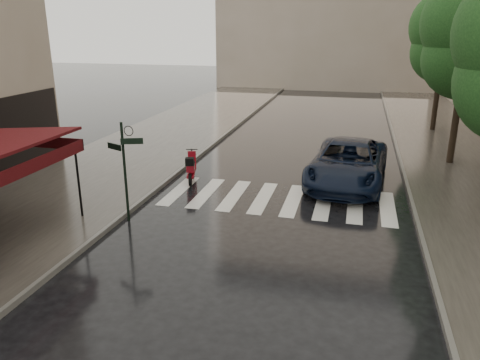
% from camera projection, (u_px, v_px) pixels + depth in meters
% --- Properties ---
extents(ground, '(120.00, 120.00, 0.00)m').
position_uv_depth(ground, '(117.00, 272.00, 11.47)').
color(ground, black).
rests_on(ground, ground).
extents(sidewalk_near, '(6.00, 60.00, 0.12)m').
position_uv_depth(sidewalk_near, '(151.00, 145.00, 23.54)').
color(sidewalk_near, '#38332D').
rests_on(sidewalk_near, ground).
extents(sidewalk_far, '(5.50, 60.00, 0.12)m').
position_uv_depth(sidewalk_far, '(468.00, 165.00, 20.14)').
color(sidewalk_far, '#38332D').
rests_on(sidewalk_far, ground).
extents(curb_near, '(0.12, 60.00, 0.16)m').
position_uv_depth(curb_near, '(209.00, 148.00, 22.83)').
color(curb_near, '#595651').
rests_on(curb_near, ground).
extents(curb_far, '(0.12, 60.00, 0.16)m').
position_uv_depth(curb_far, '(400.00, 160.00, 20.78)').
color(curb_far, '#595651').
rests_on(curb_far, ground).
extents(crosswalk, '(7.85, 3.20, 0.01)m').
position_uv_depth(crosswalk, '(278.00, 199.00, 16.31)').
color(crosswalk, silver).
rests_on(crosswalk, ground).
extents(signpost, '(1.17, 0.29, 3.10)m').
position_uv_depth(signpost, '(125.00, 164.00, 13.93)').
color(signpost, black).
rests_on(signpost, ground).
extents(tree_mid, '(3.80, 3.80, 8.34)m').
position_uv_depth(tree_mid, '(469.00, 30.00, 18.58)').
color(tree_mid, black).
rests_on(tree_mid, sidewalk_far).
extents(tree_far, '(3.80, 3.80, 8.16)m').
position_uv_depth(tree_far, '(445.00, 32.00, 25.02)').
color(tree_far, black).
rests_on(tree_far, sidewalk_far).
extents(scooter, '(0.72, 1.67, 1.12)m').
position_uv_depth(scooter, '(191.00, 168.00, 18.05)').
color(scooter, black).
rests_on(scooter, ground).
extents(parked_car, '(3.19, 6.03, 1.61)m').
position_uv_depth(parked_car, '(348.00, 163.00, 17.73)').
color(parked_car, black).
rests_on(parked_car, ground).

